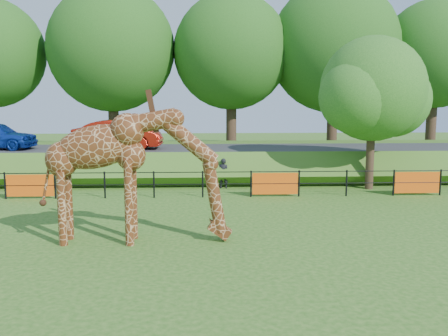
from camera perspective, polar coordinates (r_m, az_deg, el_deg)
The scene contains 9 objects.
ground at distance 12.91m, azimuth -2.36°, elevation -10.44°, with size 90.00×90.00×0.00m, color #265916.
giraffe at distance 14.24m, azimuth -10.01°, elevation -0.88°, with size 5.36×0.98×3.83m, color #592B12, non-canonical shape.
perimeter_fence at distance 20.55m, azimuth -2.45°, elevation -1.86°, with size 28.07×0.10×1.10m, color black, non-canonical shape.
embankment at distance 27.96m, azimuth -2.48°, elevation 1.01°, with size 40.00×9.00×1.30m, color #265916.
road at distance 26.38m, azimuth -2.49°, elevation 2.13°, with size 40.00×5.00×0.12m, color #323234.
car_red at distance 26.59m, azimuth -12.00°, elevation 3.75°, with size 1.58×4.52×1.49m, color #A1180B.
visitor at distance 22.55m, azimuth -0.08°, elevation -0.61°, with size 0.50×0.33×1.37m, color black.
tree_east at distance 23.16m, azimuth 16.83°, elevation 8.20°, with size 5.40×4.71×6.76m.
bg_tree_line at distance 34.43m, azimuth 0.67°, elevation 13.26°, with size 37.30×8.80×11.82m.
Camera 1 is at (-0.02, -12.24, 4.11)m, focal length 40.00 mm.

